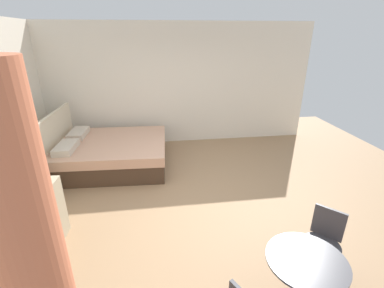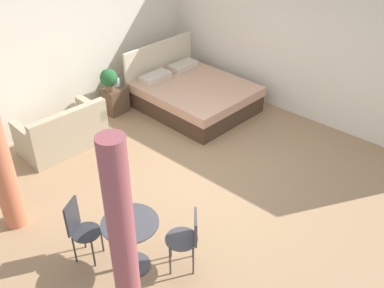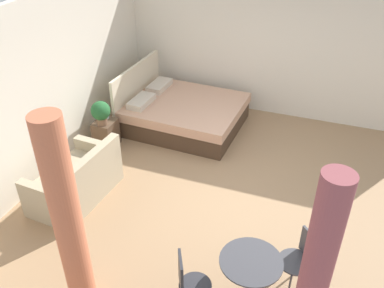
{
  "view_description": "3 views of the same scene",
  "coord_description": "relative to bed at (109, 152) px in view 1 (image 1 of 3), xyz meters",
  "views": [
    {
      "loc": [
        -3.63,
        0.61,
        2.57
      ],
      "look_at": [
        0.57,
        0.02,
        0.82
      ],
      "focal_mm": 25.03,
      "sensor_mm": 36.0,
      "label": 1
    },
    {
      "loc": [
        -4.39,
        -3.74,
        4.42
      ],
      "look_at": [
        -0.2,
        0.01,
        0.69
      ],
      "focal_mm": 41.27,
      "sensor_mm": 36.0,
      "label": 2
    },
    {
      "loc": [
        -5.1,
        -1.07,
        4.23
      ],
      "look_at": [
        0.16,
        0.86,
        0.6
      ],
      "focal_mm": 38.5,
      "sensor_mm": 36.0,
      "label": 3
    }
  ],
  "objects": [
    {
      "name": "wall_right",
      "position": [
        1.24,
        -1.61,
        1.12
      ],
      "size": [
        0.12,
        6.39,
        2.84
      ],
      "primitive_type": "cube",
      "color": "silver",
      "rests_on": "ground"
    },
    {
      "name": "balcony_table",
      "position": [
        -3.63,
        -2.23,
        0.23
      ],
      "size": [
        0.7,
        0.7,
        0.75
      ],
      "color": "#3F3F44",
      "rests_on": "ground"
    },
    {
      "name": "nightstand",
      "position": [
        -1.18,
        1.05,
        -0.04
      ],
      "size": [
        0.42,
        0.35,
        0.52
      ],
      "color": "brown",
      "rests_on": "ground"
    },
    {
      "name": "ground_plane",
      "position": [
        -1.61,
        -1.61,
        -0.31
      ],
      "size": [
        8.71,
        9.39,
        0.02
      ],
      "primitive_type": "cube",
      "color": "#9E7A56"
    },
    {
      "name": "vase",
      "position": [
        -1.06,
        1.09,
        0.31
      ],
      "size": [
        0.12,
        0.12,
        0.16
      ],
      "color": "silver",
      "rests_on": "nightstand"
    },
    {
      "name": "cafe_chair_near_window",
      "position": [
        -3.16,
        -2.73,
        0.22
      ],
      "size": [
        0.58,
        0.58,
        0.83
      ],
      "color": "#3F3F44",
      "rests_on": "ground"
    },
    {
      "name": "couch",
      "position": [
        -2.63,
        0.72,
        0.0
      ],
      "size": [
        1.48,
        0.93,
        0.85
      ],
      "color": "tan",
      "rests_on": "ground"
    },
    {
      "name": "potted_plant",
      "position": [
        -1.28,
        1.03,
        0.48
      ],
      "size": [
        0.34,
        0.34,
        0.45
      ],
      "color": "brown",
      "rests_on": "nightstand"
    },
    {
      "name": "bed",
      "position": [
        0.0,
        0.0,
        0.0
      ],
      "size": [
        1.92,
        2.25,
        1.15
      ],
      "color": "#473323",
      "rests_on": "ground"
    }
  ]
}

